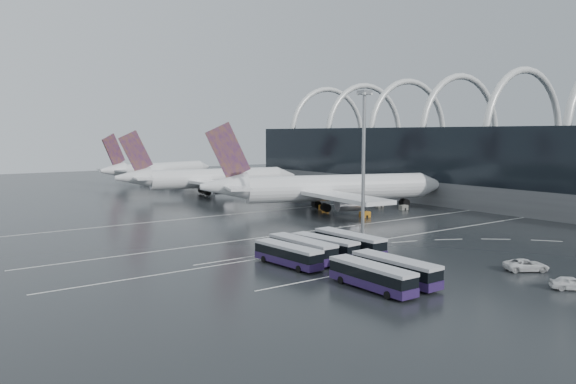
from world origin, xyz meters
TOP-DOWN VIEW (x-y plane):
  - ground at (0.00, 0.00)m, footprint 420.00×420.00m
  - terminal at (61.56, 19.84)m, footprint 42.00×160.00m
  - lane_marking_near at (0.00, -2.00)m, footprint 120.00×0.25m
  - lane_marking_mid at (0.00, 12.00)m, footprint 120.00×0.25m
  - lane_marking_far at (0.00, 40.00)m, footprint 120.00×0.25m
  - bus_bay_line_south at (-24.00, -16.00)m, footprint 28.00×0.25m
  - bus_bay_line_north at (-24.00, 0.00)m, footprint 28.00×0.25m
  - airliner_main at (12.80, 32.17)m, footprint 60.43×52.39m
  - airliner_gate_b at (6.24, 79.32)m, footprint 55.41×49.08m
  - airliner_gate_c at (10.84, 127.59)m, footprint 50.69×46.13m
  - bus_row_near_a at (-27.37, -7.98)m, footprint 3.50×12.14m
  - bus_row_near_b at (-23.66, -6.48)m, footprint 3.25×12.81m
  - bus_row_near_c at (-19.56, -6.56)m, footprint 3.90×12.22m
  - bus_row_near_d at (-15.22, -7.34)m, footprint 3.29×13.19m
  - bus_row_far_a at (-26.36, -23.50)m, footprint 3.08×12.41m
  - bus_row_far_b at (-21.82, -23.03)m, footprint 3.19×12.65m
  - van_curve_a at (-3.17, -29.27)m, footprint 6.33×5.44m
  - van_curve_b at (-7.35, -37.52)m, footprint 4.60×4.77m
  - floodlight_mast at (-1.66, 4.06)m, footprint 2.00×2.00m
  - gse_cart_belly_b at (28.19, 29.31)m, footprint 1.92×1.13m
  - gse_cart_belly_c at (12.95, 18.69)m, footprint 2.32×1.37m
  - gse_cart_belly_d at (29.11, 22.20)m, footprint 2.11×1.24m
  - gse_cart_belly_e at (13.28, 33.33)m, footprint 2.23×1.32m

SIDE VIEW (x-z plane):
  - ground at x=0.00m, z-range 0.00..0.00m
  - lane_marking_near at x=0.00m, z-range 0.00..0.01m
  - lane_marking_mid at x=0.00m, z-range 0.00..0.01m
  - lane_marking_far at x=0.00m, z-range 0.00..0.01m
  - bus_bay_line_south at x=-24.00m, z-range 0.00..0.01m
  - bus_bay_line_north at x=-24.00m, z-range 0.00..0.01m
  - gse_cart_belly_b at x=28.19m, z-range 0.00..1.04m
  - gse_cart_belly_d at x=29.11m, z-range 0.00..1.15m
  - gse_cart_belly_e at x=13.28m, z-range 0.00..1.22m
  - gse_cart_belly_c at x=12.95m, z-range 0.00..1.26m
  - van_curve_b at x=-7.35m, z-range 0.00..1.61m
  - van_curve_a at x=-3.17m, z-range 0.00..1.62m
  - bus_row_near_a at x=-27.37m, z-range 0.15..3.10m
  - bus_row_near_c at x=-19.56m, z-range 0.15..3.10m
  - bus_row_far_a at x=-26.36m, z-range 0.15..3.20m
  - bus_row_far_b at x=-21.82m, z-range 0.15..3.26m
  - bus_row_near_b at x=-23.66m, z-range 0.16..3.30m
  - bus_row_near_d at x=-15.22m, z-range 0.16..3.40m
  - airliner_gate_c at x=10.84m, z-range -4.60..13.80m
  - airliner_gate_b at x=6.24m, z-range -4.82..14.49m
  - airliner_main at x=12.80m, z-range -5.24..15.76m
  - terminal at x=61.56m, z-range -6.58..28.32m
  - floodlight_mast at x=-1.66m, z-range 3.37..29.45m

